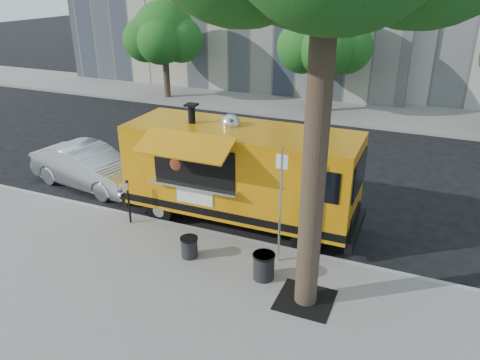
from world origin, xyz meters
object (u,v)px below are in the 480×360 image
(far_tree_a, at_px, (164,32))
(trash_bin_left, at_px, (189,246))
(trash_bin_right, at_px, (264,265))
(sign_post, at_px, (280,199))
(parking_meter, at_px, (128,196))
(sedan, at_px, (89,167))
(far_tree_b, at_px, (324,38))
(food_truck, at_px, (239,172))

(far_tree_a, bearing_deg, trash_bin_left, -57.07)
(far_tree_a, height_order, trash_bin_right, far_tree_a)
(sign_post, distance_m, trash_bin_right, 1.59)
(parking_meter, bearing_deg, sedan, 147.58)
(far_tree_b, xyz_separation_m, trash_bin_left, (0.42, -14.95, -3.39))
(sedan, bearing_deg, sign_post, -97.58)
(far_tree_a, height_order, trash_bin_left, far_tree_a)
(food_truck, distance_m, trash_bin_right, 3.26)
(sedan, distance_m, trash_bin_left, 6.07)
(sign_post, bearing_deg, parking_meter, 177.48)
(sedan, relative_size, trash_bin_right, 6.75)
(sign_post, relative_size, parking_meter, 2.25)
(sign_post, relative_size, food_truck, 0.44)
(food_truck, relative_size, trash_bin_right, 10.63)
(far_tree_a, bearing_deg, trash_bin_right, -52.01)
(trash_bin_left, distance_m, trash_bin_right, 2.05)
(parking_meter, relative_size, sedan, 0.31)
(far_tree_a, bearing_deg, sedan, -71.06)
(far_tree_a, relative_size, sign_post, 1.79)
(parking_meter, height_order, sedan, parking_meter)
(sign_post, xyz_separation_m, trash_bin_right, (-0.08, -0.83, -1.36))
(sedan, bearing_deg, far_tree_b, -14.28)
(parking_meter, xyz_separation_m, food_truck, (2.76, 1.52, 0.61))
(far_tree_a, relative_size, trash_bin_right, 8.30)
(parking_meter, xyz_separation_m, trash_bin_right, (4.47, -1.03, -0.49))
(far_tree_a, distance_m, far_tree_b, 9.01)
(food_truck, bearing_deg, far_tree_b, 93.20)
(far_tree_b, relative_size, trash_bin_right, 8.53)
(trash_bin_right, bearing_deg, far_tree_a, 127.99)
(sign_post, xyz_separation_m, parking_meter, (-4.55, 0.20, -0.87))
(far_tree_a, xyz_separation_m, trash_bin_right, (11.47, -14.68, -3.28))
(far_tree_b, xyz_separation_m, parking_meter, (-2.00, -14.05, -2.85))
(far_tree_b, height_order, parking_meter, far_tree_b)
(sedan, bearing_deg, trash_bin_right, -103.50)
(far_tree_a, xyz_separation_m, food_truck, (9.76, -12.13, -2.19))
(food_truck, distance_m, sedan, 5.80)
(food_truck, xyz_separation_m, sedan, (-5.72, 0.36, -0.87))
(sign_post, distance_m, sedan, 7.88)
(parking_meter, distance_m, trash_bin_left, 2.64)
(sign_post, bearing_deg, sedan, 164.52)
(far_tree_b, relative_size, sedan, 1.26)
(far_tree_b, height_order, trash_bin_right, far_tree_b)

